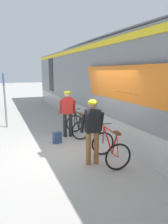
# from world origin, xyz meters

# --- Properties ---
(ground_plane) EXTENTS (80.00, 80.00, 0.00)m
(ground_plane) POSITION_xyz_m (0.00, 0.00, 0.00)
(ground_plane) COLOR #A09E99
(train_car) EXTENTS (3.19, 21.22, 3.88)m
(train_car) POSITION_xyz_m (2.73, 1.13, 1.97)
(train_car) COLOR slate
(train_car) RESTS_ON ground
(cyclist_near_in_red) EXTENTS (0.65, 0.38, 1.76)m
(cyclist_near_in_red) POSITION_xyz_m (0.09, 1.53, 1.05)
(cyclist_near_in_red) COLOR #232328
(cyclist_near_in_red) RESTS_ON ground
(cyclist_far_in_dark) EXTENTS (0.64, 0.36, 1.76)m
(cyclist_far_in_dark) POSITION_xyz_m (-0.06, -0.97, 1.05)
(cyclist_far_in_dark) COLOR #935B2D
(cyclist_far_in_dark) RESTS_ON ground
(bicycle_near_black) EXTENTS (0.84, 1.15, 0.99)m
(bicycle_near_black) POSITION_xyz_m (0.47, 1.48, 0.40)
(bicycle_near_black) COLOR black
(bicycle_near_black) RESTS_ON ground
(bicycle_far_red) EXTENTS (0.82, 1.14, 0.99)m
(bicycle_far_red) POSITION_xyz_m (0.43, -1.06, 0.40)
(bicycle_far_red) COLOR black
(bicycle_far_red) RESTS_ON ground
(backpack_on_platform) EXTENTS (0.31, 0.24, 0.40)m
(backpack_on_platform) POSITION_xyz_m (-0.49, 0.97, 0.20)
(backpack_on_platform) COLOR navy
(backpack_on_platform) RESTS_ON ground
(water_bottle_near_the_bikes) EXTENTS (0.07, 0.07, 0.20)m
(water_bottle_near_the_bikes) POSITION_xyz_m (0.66, 1.05, 0.10)
(water_bottle_near_the_bikes) COLOR #338CCC
(water_bottle_near_the_bikes) RESTS_ON ground
(platform_sign_post) EXTENTS (0.08, 0.70, 2.40)m
(platform_sign_post) POSITION_xyz_m (-2.02, 3.86, 1.62)
(platform_sign_post) COLOR #595B60
(platform_sign_post) RESTS_ON ground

